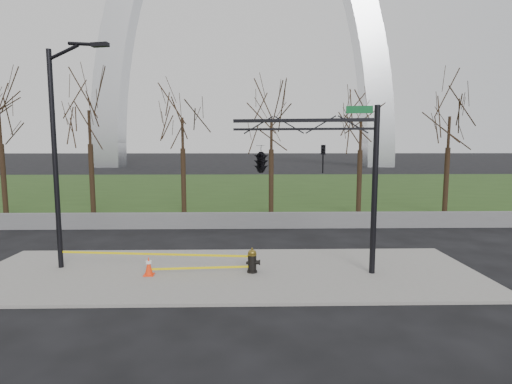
{
  "coord_description": "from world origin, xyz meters",
  "views": [
    {
      "loc": [
        0.7,
        -13.97,
        4.6
      ],
      "look_at": [
        1.06,
        2.0,
        2.75
      ],
      "focal_mm": 27.85,
      "sensor_mm": 36.0,
      "label": 1
    }
  ],
  "objects_px": {
    "traffic_cone": "(149,266)",
    "traffic_signal_mast": "(282,159)",
    "fire_hydrant": "(253,261)",
    "street_light": "(60,144)"
  },
  "relations": [
    {
      "from": "fire_hydrant",
      "to": "traffic_signal_mast",
      "type": "height_order",
      "value": "traffic_signal_mast"
    },
    {
      "from": "traffic_cone",
      "to": "traffic_signal_mast",
      "type": "height_order",
      "value": "traffic_signal_mast"
    },
    {
      "from": "street_light",
      "to": "traffic_signal_mast",
      "type": "height_order",
      "value": "street_light"
    },
    {
      "from": "fire_hydrant",
      "to": "street_light",
      "type": "height_order",
      "value": "street_light"
    },
    {
      "from": "fire_hydrant",
      "to": "traffic_cone",
      "type": "xyz_separation_m",
      "value": [
        -3.64,
        -0.24,
        -0.08
      ]
    },
    {
      "from": "traffic_cone",
      "to": "street_light",
      "type": "bearing_deg",
      "value": 163.68
    },
    {
      "from": "fire_hydrant",
      "to": "traffic_signal_mast",
      "type": "distance_m",
      "value": 3.81
    },
    {
      "from": "street_light",
      "to": "traffic_signal_mast",
      "type": "xyz_separation_m",
      "value": [
        8.01,
        -0.36,
        -0.55
      ]
    },
    {
      "from": "traffic_cone",
      "to": "traffic_signal_mast",
      "type": "relative_size",
      "value": 0.11
    },
    {
      "from": "traffic_cone",
      "to": "traffic_signal_mast",
      "type": "distance_m",
      "value": 6.03
    }
  ]
}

